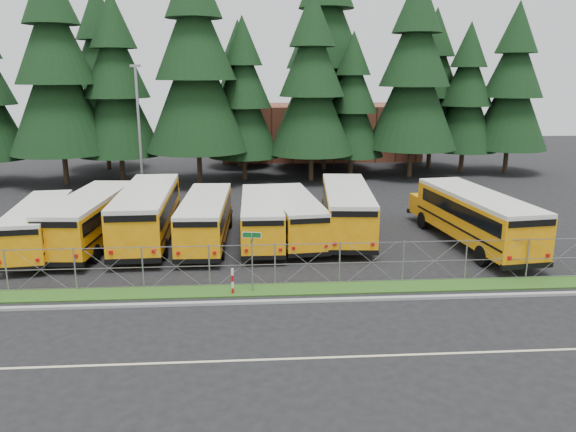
% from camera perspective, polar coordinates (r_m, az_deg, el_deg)
% --- Properties ---
extents(ground, '(120.00, 120.00, 0.00)m').
position_cam_1_polar(ground, '(27.22, 0.70, -6.19)').
color(ground, black).
rests_on(ground, ground).
extents(curb, '(50.00, 0.25, 0.12)m').
position_cam_1_polar(curb, '(24.33, 1.29, -8.60)').
color(curb, gray).
rests_on(curb, ground).
extents(grass_verge, '(50.00, 1.40, 0.06)m').
position_cam_1_polar(grass_verge, '(25.63, 1.01, -7.45)').
color(grass_verge, '#1B4212').
rests_on(grass_verge, ground).
extents(road_lane_line, '(50.00, 0.12, 0.01)m').
position_cam_1_polar(road_lane_line, '(19.95, 2.61, -14.21)').
color(road_lane_line, beige).
rests_on(road_lane_line, ground).
extents(chainlink_fence, '(44.00, 0.10, 2.00)m').
position_cam_1_polar(chainlink_fence, '(25.94, 0.88, -4.89)').
color(chainlink_fence, gray).
rests_on(chainlink_fence, ground).
extents(brick_building, '(22.00, 10.00, 6.00)m').
position_cam_1_polar(brick_building, '(66.23, 3.12, 8.62)').
color(brick_building, brown).
rests_on(brick_building, ground).
extents(bus_0, '(3.51, 10.17, 2.61)m').
position_cam_1_polar(bus_0, '(33.70, -23.87, -1.07)').
color(bus_0, orange).
rests_on(bus_0, ground).
extents(bus_1, '(3.48, 11.25, 2.91)m').
position_cam_1_polar(bus_1, '(33.71, -19.25, -0.37)').
color(bus_1, orange).
rests_on(bus_1, ground).
extents(bus_2, '(3.12, 12.03, 3.14)m').
position_cam_1_polar(bus_2, '(33.54, -14.00, 0.14)').
color(bus_2, orange).
rests_on(bus_2, ground).
extents(bus_3, '(2.80, 10.48, 2.73)m').
position_cam_1_polar(bus_3, '(32.47, -8.30, -0.41)').
color(bus_3, orange).
rests_on(bus_3, ground).
extents(bus_4, '(2.42, 10.03, 2.62)m').
position_cam_1_polar(bus_4, '(32.56, -2.69, -0.33)').
color(bus_4, orange).
rests_on(bus_4, ground).
extents(bus_5, '(3.34, 10.14, 2.61)m').
position_cam_1_polar(bus_5, '(32.92, 0.61, -0.16)').
color(bus_5, orange).
rests_on(bus_5, ground).
extents(bus_6, '(3.75, 11.56, 2.98)m').
position_cam_1_polar(bus_6, '(33.91, 5.95, 0.51)').
color(bus_6, orange).
rests_on(bus_6, ground).
extents(bus_east, '(4.15, 11.99, 3.08)m').
position_cam_1_polar(bus_east, '(33.37, 18.24, -0.28)').
color(bus_east, orange).
rests_on(bus_east, ground).
extents(street_sign, '(0.83, 0.55, 2.81)m').
position_cam_1_polar(street_sign, '(24.72, -3.68, -3.38)').
color(street_sign, gray).
rests_on(street_sign, ground).
extents(striped_bollard, '(0.11, 0.11, 1.20)m').
position_cam_1_polar(striped_bollard, '(25.06, -5.65, -6.64)').
color(striped_bollard, '#B20C0C').
rests_on(striped_bollard, ground).
extents(light_standard, '(0.70, 0.35, 10.14)m').
position_cam_1_polar(light_standard, '(43.38, -14.87, 8.51)').
color(light_standard, gray).
rests_on(light_standard, ground).
extents(conifer_1, '(8.63, 8.63, 19.08)m').
position_cam_1_polar(conifer_1, '(52.55, -22.49, 13.27)').
color(conifer_1, black).
rests_on(conifer_1, ground).
extents(conifer_2, '(7.45, 7.45, 16.47)m').
position_cam_1_polar(conifer_2, '(52.37, -17.02, 12.28)').
color(conifer_2, black).
rests_on(conifer_2, ground).
extents(conifer_3, '(8.97, 8.97, 19.85)m').
position_cam_1_polar(conifer_3, '(50.01, -9.35, 14.57)').
color(conifer_3, black).
rests_on(conifer_3, ground).
extents(conifer_4, '(6.54, 6.54, 14.47)m').
position_cam_1_polar(conifer_4, '(51.43, -4.56, 11.71)').
color(conifer_4, black).
rests_on(conifer_4, ground).
extents(conifer_5, '(7.55, 7.55, 16.69)m').
position_cam_1_polar(conifer_5, '(50.78, 2.44, 12.96)').
color(conifer_5, black).
rests_on(conifer_5, ground).
extents(conifer_6, '(6.01, 6.01, 13.29)m').
position_cam_1_polar(conifer_6, '(53.27, 6.54, 11.11)').
color(conifer_6, black).
rests_on(conifer_6, ground).
extents(conifer_7, '(8.36, 8.36, 18.49)m').
position_cam_1_polar(conifer_7, '(53.86, 12.72, 13.66)').
color(conifer_7, black).
rests_on(conifer_7, ground).
extents(conifer_8, '(6.47, 6.47, 14.32)m').
position_cam_1_polar(conifer_8, '(58.03, 17.65, 11.31)').
color(conifer_8, black).
rests_on(conifer_8, ground).
extents(conifer_9, '(7.29, 7.29, 16.13)m').
position_cam_1_polar(conifer_9, '(58.96, 21.84, 11.89)').
color(conifer_9, black).
rests_on(conifer_9, ground).
extents(conifer_10, '(8.13, 8.13, 17.99)m').
position_cam_1_polar(conifer_10, '(59.89, -18.36, 13.09)').
color(conifer_10, black).
rests_on(conifer_10, ground).
extents(conifer_11, '(6.67, 6.67, 14.75)m').
position_cam_1_polar(conifer_11, '(58.70, -5.02, 12.15)').
color(conifer_11, black).
rests_on(conifer_11, ground).
extents(conifer_12, '(9.97, 9.97, 22.04)m').
position_cam_1_polar(conifer_12, '(56.94, 3.82, 15.78)').
color(conifer_12, black).
rests_on(conifer_12, ground).
extents(conifer_13, '(7.16, 7.16, 15.83)m').
position_cam_1_polar(conifer_13, '(59.60, 14.52, 12.31)').
color(conifer_13, black).
rests_on(conifer_13, ground).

